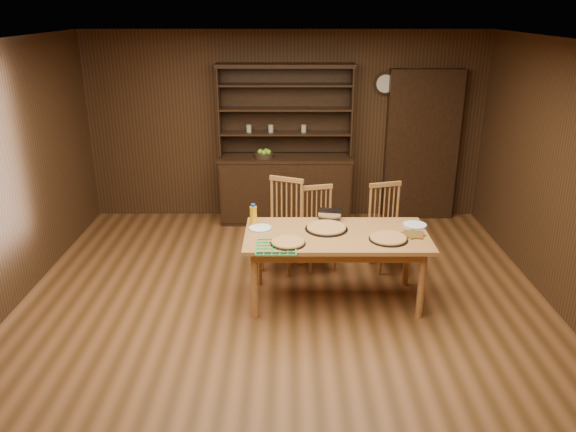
{
  "coord_description": "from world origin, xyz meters",
  "views": [
    {
      "loc": [
        0.05,
        -4.77,
        2.9
      ],
      "look_at": [
        0.04,
        0.4,
        0.95
      ],
      "focal_mm": 35.0,
      "sensor_mm": 36.0,
      "label": 1
    }
  ],
  "objects_px": {
    "dining_table": "(336,241)",
    "chair_left": "(283,221)",
    "juice_bottle": "(253,215)",
    "chair_right": "(387,224)",
    "chair_center": "(318,225)",
    "china_hutch": "(285,180)"
  },
  "relations": [
    {
      "from": "dining_table",
      "to": "chair_left",
      "type": "distance_m",
      "value": 0.99
    },
    {
      "from": "juice_bottle",
      "to": "chair_right",
      "type": "bearing_deg",
      "value": 21.78
    },
    {
      "from": "chair_right",
      "to": "juice_bottle",
      "type": "height_order",
      "value": "chair_right"
    },
    {
      "from": "chair_left",
      "to": "juice_bottle",
      "type": "distance_m",
      "value": 0.72
    },
    {
      "from": "chair_right",
      "to": "chair_center",
      "type": "bearing_deg",
      "value": 163.42
    },
    {
      "from": "china_hutch",
      "to": "chair_left",
      "type": "relative_size",
      "value": 2.05
    },
    {
      "from": "dining_table",
      "to": "chair_left",
      "type": "relative_size",
      "value": 1.73
    },
    {
      "from": "chair_center",
      "to": "chair_right",
      "type": "relative_size",
      "value": 0.96
    },
    {
      "from": "china_hutch",
      "to": "chair_center",
      "type": "relative_size",
      "value": 2.26
    },
    {
      "from": "china_hutch",
      "to": "chair_left",
      "type": "bearing_deg",
      "value": -90.64
    },
    {
      "from": "chair_center",
      "to": "chair_right",
      "type": "bearing_deg",
      "value": -14.15
    },
    {
      "from": "dining_table",
      "to": "chair_right",
      "type": "height_order",
      "value": "chair_right"
    },
    {
      "from": "chair_left",
      "to": "chair_right",
      "type": "height_order",
      "value": "chair_left"
    },
    {
      "from": "china_hutch",
      "to": "dining_table",
      "type": "height_order",
      "value": "china_hutch"
    },
    {
      "from": "china_hutch",
      "to": "chair_center",
      "type": "distance_m",
      "value": 1.54
    },
    {
      "from": "chair_left",
      "to": "chair_right",
      "type": "distance_m",
      "value": 1.2
    },
    {
      "from": "china_hutch",
      "to": "dining_table",
      "type": "xyz_separation_m",
      "value": [
        0.53,
        -2.33,
        0.07
      ]
    },
    {
      "from": "dining_table",
      "to": "juice_bottle",
      "type": "xyz_separation_m",
      "value": [
        -0.85,
        0.24,
        0.19
      ]
    },
    {
      "from": "dining_table",
      "to": "china_hutch",
      "type": "bearing_deg",
      "value": 102.69
    },
    {
      "from": "china_hutch",
      "to": "chair_center",
      "type": "bearing_deg",
      "value": -75.27
    },
    {
      "from": "dining_table",
      "to": "chair_right",
      "type": "xyz_separation_m",
      "value": [
        0.65,
        0.84,
        -0.14
      ]
    },
    {
      "from": "china_hutch",
      "to": "chair_right",
      "type": "relative_size",
      "value": 2.18
    }
  ]
}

